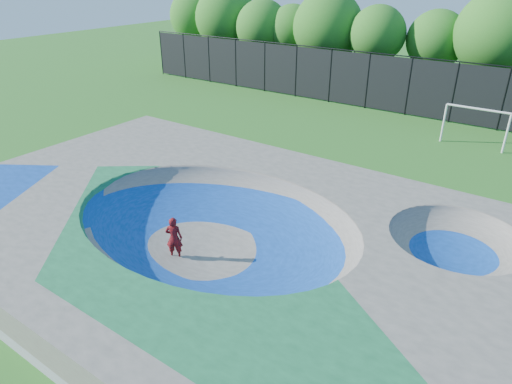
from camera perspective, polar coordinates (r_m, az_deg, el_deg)
ground at (r=17.13m, az=-5.13°, el=-7.17°), size 120.00×120.00×0.00m
skate_deck at (r=16.72m, az=-5.23°, el=-5.03°), size 22.00×14.00×1.50m
skater at (r=16.43m, az=-10.20°, el=-5.69°), size 0.72×0.64×1.65m
skateboard at (r=16.87m, az=-9.99°, el=-7.99°), size 0.77×0.62×0.05m
soccer_goal at (r=29.04m, az=25.79°, el=8.11°), size 3.51×0.12×2.32m
fence at (r=33.93m, az=18.55°, el=12.53°), size 48.09×0.09×4.04m
treeline at (r=38.94m, az=18.29°, el=18.32°), size 53.10×7.21×8.27m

